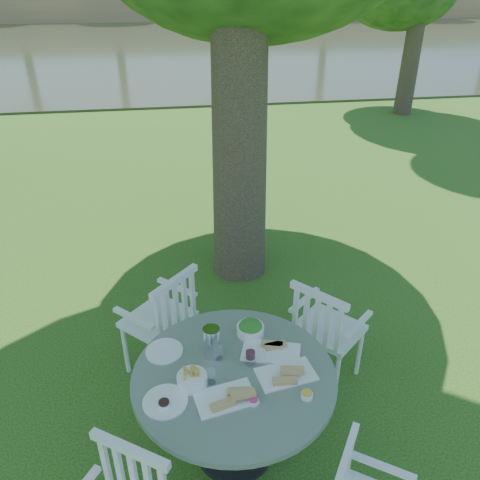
% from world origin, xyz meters
% --- Properties ---
extents(ground, '(140.00, 140.00, 0.00)m').
position_xyz_m(ground, '(0.00, 0.00, 0.00)').
color(ground, '#1B410D').
rests_on(ground, ground).
extents(table, '(1.33, 1.33, 0.76)m').
position_xyz_m(table, '(-0.29, -1.37, 0.60)').
color(table, black).
rests_on(table, ground).
extents(chair_ne, '(0.67, 0.67, 0.97)m').
position_xyz_m(chair_ne, '(0.50, -0.82, 0.57)').
color(chair_ne, silver).
rests_on(chair_ne, ground).
extents(chair_nw, '(0.69, 0.69, 1.00)m').
position_xyz_m(chair_nw, '(-0.72, -0.50, 0.59)').
color(chair_nw, silver).
rests_on(chair_nw, ground).
extents(tableware, '(1.11, 0.81, 0.23)m').
position_xyz_m(tableware, '(-0.33, -1.29, 0.80)').
color(tableware, white).
rests_on(tableware, table).
extents(river, '(100.00, 28.00, 0.12)m').
position_xyz_m(river, '(0.00, 23.00, 0.00)').
color(river, '#2C311D').
rests_on(river, ground).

